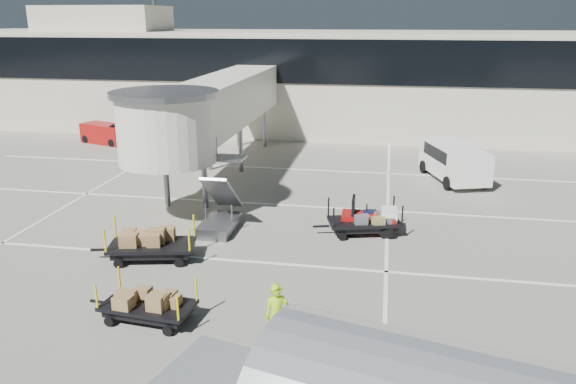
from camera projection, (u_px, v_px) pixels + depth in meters
name	position (u px, v px, depth m)	size (l,w,h in m)	color
ground	(217.00, 283.00, 20.14)	(140.00, 140.00, 0.00)	#9B988B
lane_markings	(257.00, 201.00, 29.02)	(40.00, 30.00, 0.02)	white
terminal	(316.00, 79.00, 47.10)	(64.00, 12.11, 15.20)	beige
jet_bridge	(210.00, 108.00, 31.04)	(5.70, 20.40, 6.03)	silver
baggage_tug	(370.00, 220.00, 24.76)	(2.43, 1.56, 1.58)	maroon
suitcase_cart	(363.00, 222.00, 24.56)	(3.88, 2.29, 1.49)	black
box_cart_near	(145.00, 305.00, 17.51)	(3.57, 1.71, 1.38)	black
box_cart_far	(155.00, 245.00, 21.90)	(4.13, 2.29, 1.58)	black
ground_worker	(277.00, 316.00, 16.04)	(0.71, 0.47, 1.95)	#9ED616
minivan	(453.00, 159.00, 32.58)	(3.74, 5.79, 2.04)	white
belt_loader	(105.00, 134.00, 42.19)	(4.24, 2.70, 1.92)	maroon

